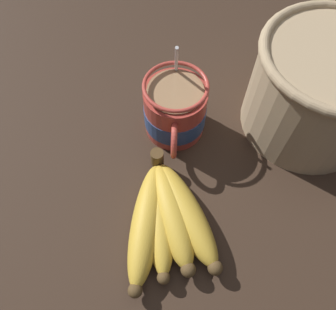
% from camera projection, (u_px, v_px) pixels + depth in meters
% --- Properties ---
extents(table, '(1.17, 1.17, 0.03)m').
position_uv_depth(table, '(175.00, 175.00, 0.53)').
color(table, '#332319').
rests_on(table, ground).
extents(coffee_mug, '(0.16, 0.10, 0.16)m').
position_uv_depth(coffee_mug, '(179.00, 111.00, 0.52)').
color(coffee_mug, '#B23D33').
rests_on(coffee_mug, table).
extents(banana_bunch, '(0.21, 0.14, 0.05)m').
position_uv_depth(banana_bunch, '(169.00, 217.00, 0.46)').
color(banana_bunch, '#4C381E').
rests_on(banana_bunch, table).
extents(woven_basket, '(0.22, 0.22, 0.16)m').
position_uv_depth(woven_basket, '(322.00, 89.00, 0.50)').
color(woven_basket, tan).
rests_on(woven_basket, table).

